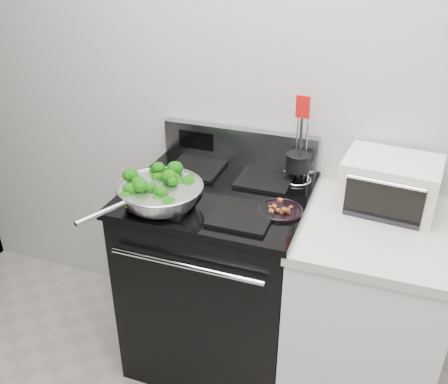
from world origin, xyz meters
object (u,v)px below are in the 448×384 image
at_px(toaster_oven, 390,184).
at_px(utensil_holder, 298,167).
at_px(bacon_plate, 280,208).
at_px(skillet, 160,193).
at_px(gas_range, 218,275).

bearing_deg(toaster_oven, utensil_holder, 178.89).
bearing_deg(utensil_holder, bacon_plate, -85.46).
relative_size(skillet, utensil_holder, 1.34).
height_order(bacon_plate, toaster_oven, toaster_oven).
bearing_deg(gas_range, bacon_plate, -15.10).
xyz_separation_m(gas_range, bacon_plate, (0.30, -0.08, 0.48)).
xyz_separation_m(skillet, bacon_plate, (0.48, 0.11, -0.04)).
height_order(gas_range, toaster_oven, toaster_oven).
distance_m(skillet, bacon_plate, 0.50).
distance_m(gas_range, bacon_plate, 0.57).
bearing_deg(gas_range, skillet, -132.82).
bearing_deg(toaster_oven, bacon_plate, -142.89).
bearing_deg(utensil_holder, gas_range, -139.88).
bearing_deg(utensil_holder, skillet, -134.70).
xyz_separation_m(utensil_holder, toaster_oven, (0.40, -0.05, 0.01)).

